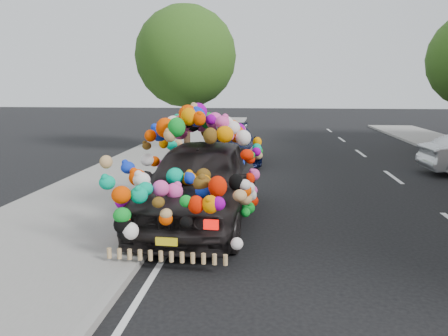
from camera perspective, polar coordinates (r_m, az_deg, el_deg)
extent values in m
plane|color=black|center=(9.31, 7.59, -6.97)|extent=(100.00, 100.00, 0.00)
cube|color=gray|center=(10.10, -17.70, -5.62)|extent=(4.00, 60.00, 0.12)
cube|color=gray|center=(9.50, -6.79, -6.17)|extent=(0.15, 60.00, 0.13)
cylinder|color=#332114|center=(18.76, -4.88, 6.16)|extent=(0.28, 0.28, 2.73)
sphere|color=#2A5216|center=(18.74, -5.01, 14.31)|extent=(4.20, 4.20, 4.20)
imported|color=black|center=(9.02, -3.08, -1.83)|extent=(2.27, 5.12, 1.71)
cube|color=red|center=(6.88, -13.09, -6.68)|extent=(0.22, 0.07, 0.14)
cube|color=red|center=(6.51, -1.70, -7.41)|extent=(0.22, 0.07, 0.14)
cube|color=yellow|center=(6.75, -7.52, -9.52)|extent=(0.34, 0.06, 0.12)
imported|color=black|center=(16.70, 1.12, 3.25)|extent=(2.50, 4.80, 1.33)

